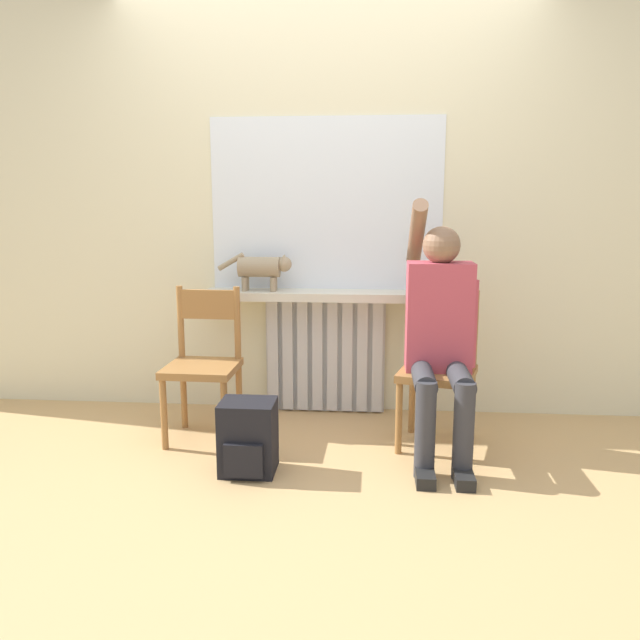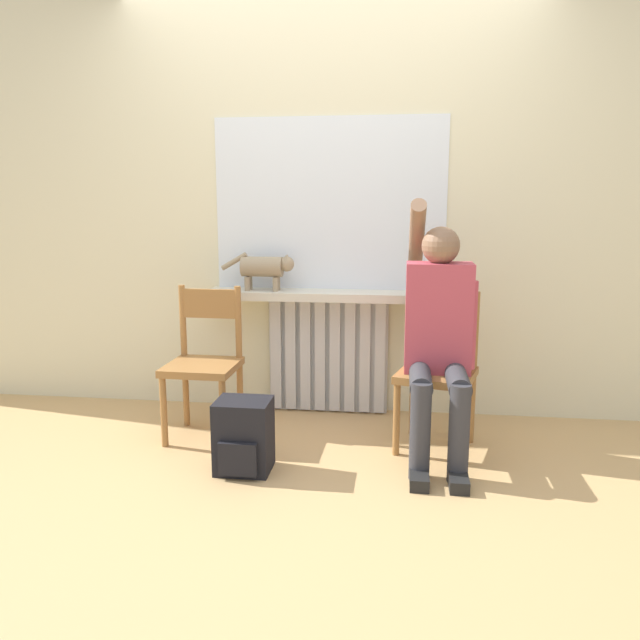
# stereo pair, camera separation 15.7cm
# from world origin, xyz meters

# --- Properties ---
(ground_plane) EXTENTS (12.00, 12.00, 0.00)m
(ground_plane) POSITION_xyz_m (0.00, 0.00, 0.00)
(ground_plane) COLOR tan
(wall_with_window) EXTENTS (7.00, 0.06, 2.70)m
(wall_with_window) POSITION_xyz_m (0.00, 1.23, 1.35)
(wall_with_window) COLOR beige
(wall_with_window) RESTS_ON ground_plane
(radiator) EXTENTS (0.74, 0.08, 0.73)m
(radiator) POSITION_xyz_m (0.00, 1.15, 0.36)
(radiator) COLOR silver
(radiator) RESTS_ON ground_plane
(windowsill) EXTENTS (1.46, 0.25, 0.05)m
(windowsill) POSITION_xyz_m (0.00, 1.08, 0.75)
(windowsill) COLOR beige
(windowsill) RESTS_ON radiator
(window_glass) EXTENTS (1.40, 0.01, 1.03)m
(window_glass) POSITION_xyz_m (0.00, 1.20, 1.29)
(window_glass) COLOR white
(window_glass) RESTS_ON windowsill
(chair_left) EXTENTS (0.39, 0.39, 0.84)m
(chair_left) POSITION_xyz_m (-0.64, 0.65, 0.43)
(chair_left) COLOR #9E6B38
(chair_left) RESTS_ON ground_plane
(chair_right) EXTENTS (0.47, 0.47, 0.84)m
(chair_right) POSITION_xyz_m (0.65, 0.65, 0.43)
(chair_right) COLOR #9E6B38
(chair_right) RESTS_ON ground_plane
(person) EXTENTS (0.36, 0.96, 1.32)m
(person) POSITION_xyz_m (0.64, 0.54, 0.65)
(person) COLOR #333338
(person) RESTS_ON ground_plane
(cat) EXTENTS (0.45, 0.12, 0.23)m
(cat) POSITION_xyz_m (-0.37, 1.06, 0.92)
(cat) COLOR #9E896B
(cat) RESTS_ON windowsill
(backpack) EXTENTS (0.27, 0.25, 0.36)m
(backpack) POSITION_xyz_m (-0.30, 0.20, 0.18)
(backpack) COLOR black
(backpack) RESTS_ON ground_plane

